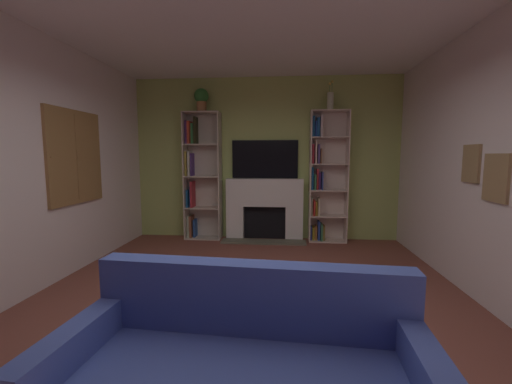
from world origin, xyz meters
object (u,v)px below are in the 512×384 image
bookshelf_left (199,176)px  bookshelf_right (324,179)px  coffee_table (257,305)px  vase_with_flowers (330,101)px  fireplace (265,207)px  potted_plant (201,98)px  tv (265,159)px

bookshelf_left → bookshelf_right: size_ratio=1.00×
bookshelf_right → coffee_table: (-0.89, -3.31, -0.78)m
vase_with_flowers → coffee_table: size_ratio=0.57×
fireplace → bookshelf_left: 1.32m
potted_plant → vase_with_flowers: bearing=-0.0°
coffee_table → fireplace: bearing=92.5°
fireplace → tv: 0.87m
bookshelf_left → vase_with_flowers: size_ratio=4.56×
bookshelf_left → potted_plant: bearing=-24.9°
fireplace → potted_plant: (-1.11, -0.04, 1.93)m
potted_plant → coffee_table: potted_plant is taller
coffee_table → bookshelf_right: bearing=75.0°
tv → bookshelf_right: (1.04, -0.08, -0.34)m
fireplace → bookshelf_right: 1.16m
fireplace → vase_with_flowers: vase_with_flowers is taller
bookshelf_left → bookshelf_right: (2.23, 0.00, -0.04)m
tv → coffee_table: size_ratio=1.33×
potted_plant → coffee_table: bearing=-68.9°
vase_with_flowers → tv: bearing=173.8°
tv → vase_with_flowers: size_ratio=2.36×
bookshelf_right → vase_with_flowers: bearing=-25.5°
fireplace → potted_plant: 2.23m
tv → bookshelf_left: (-1.20, -0.08, -0.29)m
potted_plant → coffee_table: 4.13m
bookshelf_left → coffee_table: 3.67m
fireplace → tv: size_ratio=1.25×
fireplace → bookshelf_right: bookshelf_right is taller
bookshelf_right → bookshelf_left: bearing=-180.0°
bookshelf_right → vase_with_flowers: (0.08, -0.04, 1.33)m
tv → potted_plant: bearing=-173.9°
bookshelf_right → coffee_table: bearing=-105.0°
potted_plant → coffee_table: size_ratio=0.46×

